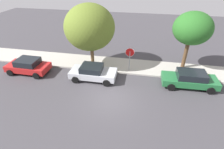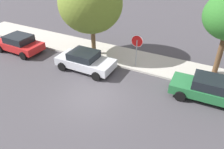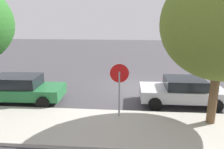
{
  "view_description": "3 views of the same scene",
  "coord_description": "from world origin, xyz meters",
  "px_view_note": "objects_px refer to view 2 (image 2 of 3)",
  "views": [
    {
      "loc": [
        2.16,
        -10.47,
        8.94
      ],
      "look_at": [
        -0.12,
        1.47,
        1.34
      ],
      "focal_mm": 28.0,
      "sensor_mm": 36.0,
      "label": 1
    },
    {
      "loc": [
        5.97,
        -8.75,
        8.1
      ],
      "look_at": [
        1.04,
        0.69,
        1.46
      ],
      "focal_mm": 35.0,
      "sensor_mm": 36.0,
      "label": 2
    },
    {
      "loc": [
        0.57,
        13.33,
        4.34
      ],
      "look_at": [
        1.62,
        0.99,
        1.08
      ],
      "focal_mm": 35.0,
      "sensor_mm": 36.0,
      "label": 3
    }
  ],
  "objects_px": {
    "parked_car_silver": "(85,61)",
    "parked_car_green": "(212,89)",
    "stop_sign": "(137,46)",
    "parked_car_red": "(19,43)",
    "street_tree_mid_block": "(90,4)"
  },
  "relations": [
    {
      "from": "parked_car_silver",
      "to": "stop_sign",
      "type": "bearing_deg",
      "value": 32.29
    },
    {
      "from": "stop_sign",
      "to": "parked_car_red",
      "type": "relative_size",
      "value": 0.62
    },
    {
      "from": "stop_sign",
      "to": "parked_car_red",
      "type": "height_order",
      "value": "stop_sign"
    },
    {
      "from": "stop_sign",
      "to": "street_tree_mid_block",
      "type": "relative_size",
      "value": 0.4
    },
    {
      "from": "parked_car_green",
      "to": "parked_car_silver",
      "type": "bearing_deg",
      "value": -177.07
    },
    {
      "from": "stop_sign",
      "to": "parked_car_silver",
      "type": "distance_m",
      "value": 3.81
    },
    {
      "from": "parked_car_silver",
      "to": "parked_car_green",
      "type": "bearing_deg",
      "value": 2.93
    },
    {
      "from": "parked_car_silver",
      "to": "parked_car_red",
      "type": "xyz_separation_m",
      "value": [
        -6.48,
        -0.05,
        0.03
      ]
    },
    {
      "from": "parked_car_green",
      "to": "street_tree_mid_block",
      "type": "xyz_separation_m",
      "value": [
        -9.2,
        1.81,
        3.37
      ]
    },
    {
      "from": "street_tree_mid_block",
      "to": "parked_car_red",
      "type": "bearing_deg",
      "value": -158.17
    },
    {
      "from": "parked_car_red",
      "to": "street_tree_mid_block",
      "type": "distance_m",
      "value": 7.02
    },
    {
      "from": "parked_car_silver",
      "to": "street_tree_mid_block",
      "type": "height_order",
      "value": "street_tree_mid_block"
    },
    {
      "from": "parked_car_silver",
      "to": "street_tree_mid_block",
      "type": "relative_size",
      "value": 0.67
    },
    {
      "from": "parked_car_green",
      "to": "parked_car_red",
      "type": "distance_m",
      "value": 14.93
    },
    {
      "from": "stop_sign",
      "to": "parked_car_silver",
      "type": "bearing_deg",
      "value": -147.71
    }
  ]
}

